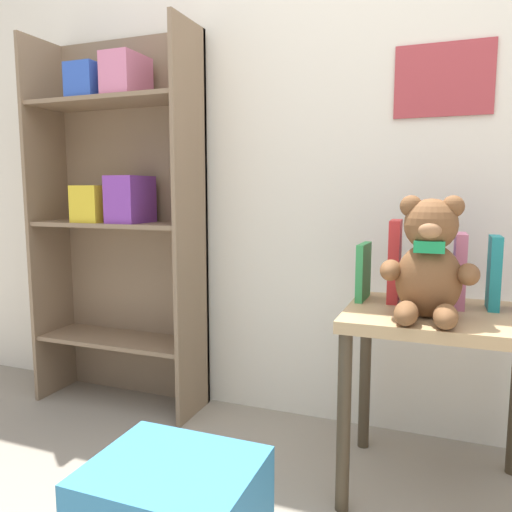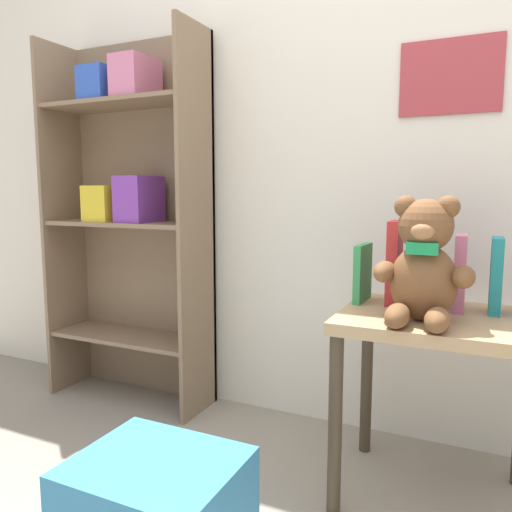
# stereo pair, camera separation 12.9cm
# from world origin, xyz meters

# --- Properties ---
(wall_back) EXTENTS (4.80, 0.07, 2.50)m
(wall_back) POSITION_xyz_m (0.00, 1.26, 1.25)
(wall_back) COLOR silver
(wall_back) RESTS_ON ground_plane
(bookshelf_side) EXTENTS (0.74, 0.27, 1.59)m
(bookshelf_side) POSITION_xyz_m (-1.02, 1.12, 0.88)
(bookshelf_side) COLOR #7F664C
(bookshelf_side) RESTS_ON ground_plane
(display_table) EXTENTS (0.55, 0.46, 0.57)m
(display_table) POSITION_xyz_m (0.29, 0.86, 0.48)
(display_table) COLOR tan
(display_table) RESTS_ON ground_plane
(teddy_bear) EXTENTS (0.27, 0.24, 0.35)m
(teddy_bear) POSITION_xyz_m (0.26, 0.76, 0.73)
(teddy_bear) COLOR brown
(teddy_bear) RESTS_ON display_table
(book_standing_green) EXTENTS (0.03, 0.15, 0.19)m
(book_standing_green) POSITION_xyz_m (0.05, 0.95, 0.67)
(book_standing_green) COLOR #33934C
(book_standing_green) RESTS_ON display_table
(book_standing_red) EXTENTS (0.04, 0.14, 0.27)m
(book_standing_red) POSITION_xyz_m (0.15, 0.97, 0.71)
(book_standing_red) COLOR red
(book_standing_red) RESTS_ON display_table
(book_standing_blue) EXTENTS (0.03, 0.14, 0.24)m
(book_standing_blue) POSITION_xyz_m (0.24, 0.95, 0.70)
(book_standing_blue) COLOR #2D51B7
(book_standing_blue) RESTS_ON display_table
(book_standing_pink) EXTENTS (0.04, 0.13, 0.23)m
(book_standing_pink) POSITION_xyz_m (0.34, 0.95, 0.69)
(book_standing_pink) COLOR #D17093
(book_standing_pink) RESTS_ON display_table
(book_standing_teal) EXTENTS (0.03, 0.11, 0.22)m
(book_standing_teal) POSITION_xyz_m (0.44, 0.96, 0.69)
(book_standing_teal) COLOR teal
(book_standing_teal) RESTS_ON display_table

